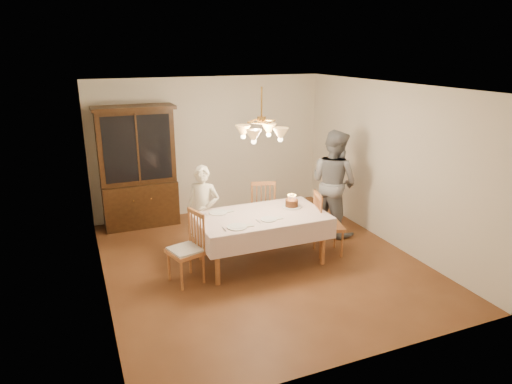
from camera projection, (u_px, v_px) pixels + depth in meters
name	position (u px, v px, depth m)	size (l,w,h in m)	color
ground	(261.00, 261.00, 6.92)	(5.00, 5.00, 0.00)	#562F18
room_shell	(261.00, 160.00, 6.45)	(5.00, 5.00, 5.00)	white
dining_table	(261.00, 219.00, 6.72)	(1.90, 1.10, 0.76)	#96552B
china_hutch	(138.00, 169.00, 8.08)	(1.38, 0.54, 2.16)	black
chair_far_side	(262.00, 210.00, 7.82)	(0.54, 0.53, 1.00)	#96552B
chair_left_end	(186.00, 251.00, 6.20)	(0.52, 0.54, 1.00)	#96552B
chair_right_end	(328.00, 227.00, 7.08)	(0.51, 0.53, 1.00)	#96552B
elderly_woman	(203.00, 211.00, 7.00)	(0.52, 0.34, 1.42)	white
adult_in_grey	(334.00, 182.00, 7.78)	(0.88, 0.69, 1.81)	slate
birthday_cake	(292.00, 204.00, 7.00)	(0.30, 0.30, 0.20)	white
place_setting_near_left	(238.00, 227.00, 6.22)	(0.42, 0.27, 0.02)	white
place_setting_near_right	(270.00, 219.00, 6.50)	(0.38, 0.23, 0.02)	white
place_setting_far_left	(219.00, 212.00, 6.77)	(0.42, 0.27, 0.02)	white
chandelier	(261.00, 132.00, 6.33)	(0.62, 0.62, 0.73)	#BF8C3F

